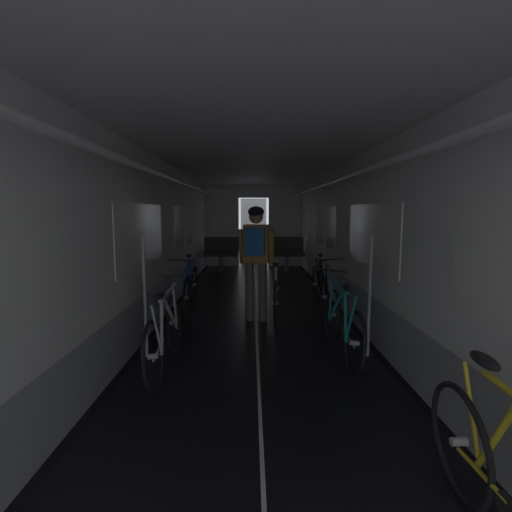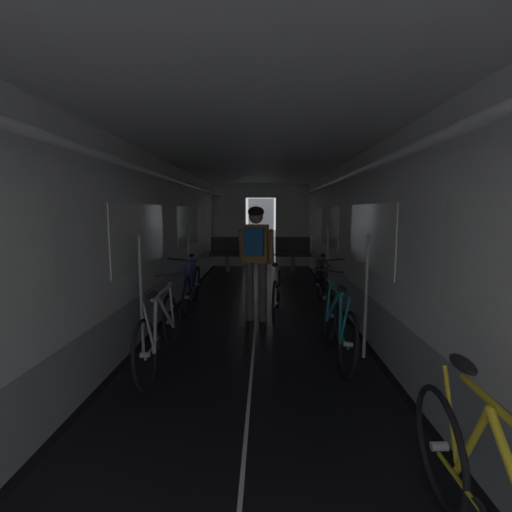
{
  "view_description": "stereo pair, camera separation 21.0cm",
  "coord_description": "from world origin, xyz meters",
  "px_view_note": "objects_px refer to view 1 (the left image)",
  "views": [
    {
      "loc": [
        -0.07,
        -1.93,
        1.66
      ],
      "look_at": [
        0.0,
        3.54,
        0.99
      ],
      "focal_mm": 25.61,
      "sensor_mm": 36.0,
      "label": 1
    },
    {
      "loc": [
        0.14,
        -1.93,
        1.66
      ],
      "look_at": [
        0.0,
        3.54,
        0.99
      ],
      "focal_mm": 25.61,
      "sensor_mm": 36.0,
      "label": 2
    }
  ],
  "objects_px": {
    "bench_seat_far_left": "(221,251)",
    "bench_seat_far_right": "(286,251)",
    "bicycle_teal": "(342,323)",
    "bicycle_silver": "(165,333)",
    "bicycle_white_in_aisle": "(276,292)",
    "bicycle_black": "(320,287)",
    "person_cyclist_aisle": "(256,251)",
    "bicycle_blue": "(190,288)"
  },
  "relations": [
    {
      "from": "person_cyclist_aisle",
      "to": "bicycle_white_in_aisle",
      "type": "distance_m",
      "value": 0.8
    },
    {
      "from": "bicycle_blue",
      "to": "bench_seat_far_right",
      "type": "bearing_deg",
      "value": 63.18
    },
    {
      "from": "bicycle_silver",
      "to": "bicycle_white_in_aisle",
      "type": "xyz_separation_m",
      "value": [
        1.3,
        1.94,
        0.0
      ]
    },
    {
      "from": "bench_seat_far_left",
      "to": "bicycle_white_in_aisle",
      "type": "relative_size",
      "value": 0.58
    },
    {
      "from": "bench_seat_far_left",
      "to": "bicycle_blue",
      "type": "bearing_deg",
      "value": -93.0
    },
    {
      "from": "bicycle_blue",
      "to": "person_cyclist_aisle",
      "type": "bearing_deg",
      "value": -29.6
    },
    {
      "from": "bicycle_white_in_aisle",
      "to": "bicycle_black",
      "type": "bearing_deg",
      "value": 27.03
    },
    {
      "from": "bicycle_silver",
      "to": "person_cyclist_aisle",
      "type": "height_order",
      "value": "person_cyclist_aisle"
    },
    {
      "from": "bicycle_teal",
      "to": "person_cyclist_aisle",
      "type": "height_order",
      "value": "person_cyclist_aisle"
    },
    {
      "from": "bicycle_blue",
      "to": "bicycle_silver",
      "type": "bearing_deg",
      "value": -86.85
    },
    {
      "from": "bench_seat_far_left",
      "to": "bicycle_teal",
      "type": "height_order",
      "value": "bench_seat_far_left"
    },
    {
      "from": "bicycle_teal",
      "to": "bench_seat_far_left",
      "type": "bearing_deg",
      "value": 107.43
    },
    {
      "from": "bicycle_black",
      "to": "person_cyclist_aisle",
      "type": "distance_m",
      "value": 1.46
    },
    {
      "from": "bicycle_black",
      "to": "person_cyclist_aisle",
      "type": "bearing_deg",
      "value": -148.96
    },
    {
      "from": "bicycle_black",
      "to": "bicycle_silver",
      "type": "bearing_deg",
      "value": -131.79
    },
    {
      "from": "bicycle_silver",
      "to": "bicycle_blue",
      "type": "height_order",
      "value": "same"
    },
    {
      "from": "bicycle_blue",
      "to": "bicycle_white_in_aisle",
      "type": "distance_m",
      "value": 1.48
    },
    {
      "from": "bench_seat_far_right",
      "to": "bicycle_silver",
      "type": "xyz_separation_m",
      "value": [
        -1.88,
        -6.27,
        -0.19
      ]
    },
    {
      "from": "bicycle_white_in_aisle",
      "to": "bench_seat_far_right",
      "type": "bearing_deg",
      "value": 82.42
    },
    {
      "from": "bicycle_blue",
      "to": "person_cyclist_aisle",
      "type": "distance_m",
      "value": 1.45
    },
    {
      "from": "bench_seat_far_left",
      "to": "bicycle_black",
      "type": "distance_m",
      "value": 4.42
    },
    {
      "from": "bicycle_teal",
      "to": "bicycle_white_in_aisle",
      "type": "xyz_separation_m",
      "value": [
        -0.65,
        1.62,
        0.0
      ]
    },
    {
      "from": "bicycle_teal",
      "to": "bicycle_blue",
      "type": "distance_m",
      "value": 2.87
    },
    {
      "from": "person_cyclist_aisle",
      "to": "bicycle_blue",
      "type": "bearing_deg",
      "value": 150.4
    },
    {
      "from": "bicycle_black",
      "to": "bicycle_white_in_aisle",
      "type": "bearing_deg",
      "value": -152.97
    },
    {
      "from": "bicycle_black",
      "to": "bicycle_teal",
      "type": "bearing_deg",
      "value": -93.85
    },
    {
      "from": "bicycle_blue",
      "to": "bicycle_white_in_aisle",
      "type": "height_order",
      "value": "bicycle_blue"
    },
    {
      "from": "bench_seat_far_right",
      "to": "bicycle_black",
      "type": "relative_size",
      "value": 0.58
    },
    {
      "from": "bench_seat_far_left",
      "to": "person_cyclist_aisle",
      "type": "distance_m",
      "value": 4.72
    },
    {
      "from": "bench_seat_far_left",
      "to": "person_cyclist_aisle",
      "type": "relative_size",
      "value": 0.57
    },
    {
      "from": "bicycle_white_in_aisle",
      "to": "bench_seat_far_left",
      "type": "bearing_deg",
      "value": 105.75
    },
    {
      "from": "bench_seat_far_left",
      "to": "person_cyclist_aisle",
      "type": "bearing_deg",
      "value": -78.92
    },
    {
      "from": "bench_seat_far_right",
      "to": "bicycle_teal",
      "type": "height_order",
      "value": "bench_seat_far_right"
    },
    {
      "from": "bicycle_silver",
      "to": "bench_seat_far_left",
      "type": "bearing_deg",
      "value": 89.26
    },
    {
      "from": "bench_seat_far_right",
      "to": "bicycle_white_in_aisle",
      "type": "height_order",
      "value": "bench_seat_far_right"
    },
    {
      "from": "bench_seat_far_right",
      "to": "bicycle_teal",
      "type": "distance_m",
      "value": 5.96
    },
    {
      "from": "bicycle_teal",
      "to": "bicycle_silver",
      "type": "distance_m",
      "value": 1.98
    },
    {
      "from": "bench_seat_far_right",
      "to": "bicycle_silver",
      "type": "distance_m",
      "value": 6.55
    },
    {
      "from": "bench_seat_far_left",
      "to": "bicycle_white_in_aisle",
      "type": "bearing_deg",
      "value": -74.25
    },
    {
      "from": "bench_seat_far_left",
      "to": "bench_seat_far_right",
      "type": "relative_size",
      "value": 1.0
    },
    {
      "from": "bench_seat_far_left",
      "to": "bicycle_silver",
      "type": "height_order",
      "value": "bench_seat_far_left"
    },
    {
      "from": "bench_seat_far_right",
      "to": "bicycle_silver",
      "type": "height_order",
      "value": "bench_seat_far_right"
    }
  ]
}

